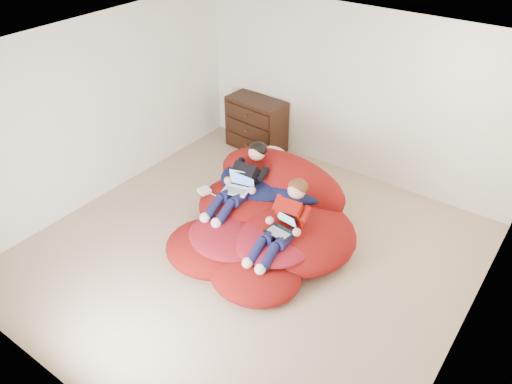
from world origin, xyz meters
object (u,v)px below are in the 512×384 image
object	(u,v)px
older_boy	(243,178)
laptop_black	(282,226)
beanbag_pile	(267,217)
dresser	(256,124)
younger_boy	(285,219)
laptop_white	(238,185)

from	to	relation	value
older_boy	laptop_black	bearing A→B (deg)	-25.46
beanbag_pile	dresser	bearing A→B (deg)	129.19
older_boy	laptop_black	world-z (taller)	older_boy
younger_boy	older_boy	bearing A→B (deg)	157.43
dresser	younger_boy	distance (m)	2.86
younger_boy	laptop_black	bearing A→B (deg)	-90.00
beanbag_pile	younger_boy	size ratio (longest dim) A/B	2.24
beanbag_pile	younger_boy	distance (m)	0.67
younger_boy	laptop_white	bearing A→B (deg)	163.61
younger_boy	beanbag_pile	bearing A→B (deg)	146.67
younger_boy	laptop_white	size ratio (longest dim) A/B	2.86
dresser	older_boy	size ratio (longest dim) A/B	0.85
laptop_black	older_boy	bearing A→B (deg)	154.54
older_boy	laptop_white	bearing A→B (deg)	-90.00
younger_boy	laptop_black	size ratio (longest dim) A/B	3.20
dresser	beanbag_pile	world-z (taller)	dresser
beanbag_pile	older_boy	xyz separation A→B (m)	(-0.41, 0.06, 0.41)
laptop_white	laptop_black	bearing A→B (deg)	-19.52
older_boy	dresser	bearing A→B (deg)	121.29
younger_boy	laptop_black	xyz separation A→B (m)	(0.00, -0.05, -0.08)
laptop_white	laptop_black	xyz separation A→B (m)	(0.87, -0.31, -0.07)
younger_boy	laptop_white	distance (m)	0.91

